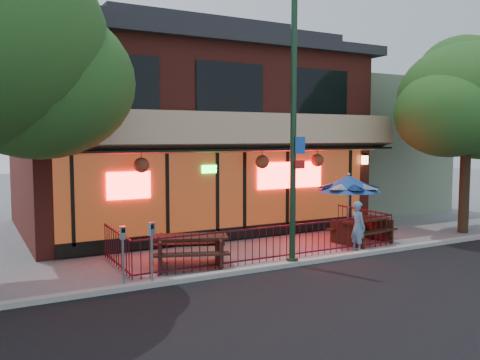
# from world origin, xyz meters

# --- Properties ---
(ground) EXTENTS (80.00, 80.00, 0.00)m
(ground) POSITION_xyz_m (0.00, 0.00, 0.00)
(ground) COLOR gray
(ground) RESTS_ON ground
(asphalt_street) EXTENTS (80.00, 11.00, 0.00)m
(asphalt_street) POSITION_xyz_m (0.00, -6.00, 0.00)
(asphalt_street) COLOR black
(asphalt_street) RESTS_ON ground
(curb) EXTENTS (80.00, 0.25, 0.12)m
(curb) POSITION_xyz_m (0.00, -0.50, 0.06)
(curb) COLOR #999993
(curb) RESTS_ON ground
(restaurant_building) EXTENTS (12.96, 9.49, 8.05)m
(restaurant_building) POSITION_xyz_m (0.00, 7.11, 4.13)
(restaurant_building) COLOR maroon
(restaurant_building) RESTS_ON ground
(neighbor_building) EXTENTS (6.00, 7.00, 6.00)m
(neighbor_building) POSITION_xyz_m (9.00, 7.70, 3.00)
(neighbor_building) COLOR slate
(neighbor_building) RESTS_ON ground
(patio_fence) EXTENTS (8.44, 2.62, 1.00)m
(patio_fence) POSITION_xyz_m (0.00, 0.50, 0.63)
(patio_fence) COLOR #400D18
(patio_fence) RESTS_ON ground
(street_light) EXTENTS (0.43, 0.32, 7.00)m
(street_light) POSITION_xyz_m (0.00, -0.40, 3.15)
(street_light) COLOR #173420
(street_light) RESTS_ON ground
(street_tree_right) EXTENTS (4.80, 4.80, 7.02)m
(street_tree_right) POSITION_xyz_m (8.04, 0.59, 4.96)
(street_tree_right) COLOR #35281A
(street_tree_right) RESTS_ON ground
(picnic_table_left) EXTENTS (2.36, 2.09, 0.84)m
(picnic_table_left) POSITION_xyz_m (-2.50, 0.70, 0.55)
(picnic_table_left) COLOR #351913
(picnic_table_left) RESTS_ON ground
(picnic_table_right) EXTENTS (2.03, 1.67, 0.79)m
(picnic_table_right) POSITION_xyz_m (3.60, 0.88, 0.52)
(picnic_table_right) COLOR #321D11
(picnic_table_right) RESTS_ON ground
(patio_umbrella) EXTENTS (1.99, 2.00, 2.28)m
(patio_umbrella) POSITION_xyz_m (3.11, 1.00, 1.95)
(patio_umbrella) COLOR gray
(patio_umbrella) RESTS_ON ground
(pedestrian) EXTENTS (0.36, 0.55, 1.51)m
(pedestrian) POSITION_xyz_m (2.63, -0.00, 0.76)
(pedestrian) COLOR #5589AB
(pedestrian) RESTS_ON ground
(parking_meter_near) EXTENTS (0.16, 0.15, 1.48)m
(parking_meter_near) POSITION_xyz_m (-3.93, -0.48, 1.00)
(parking_meter_near) COLOR gray
(parking_meter_near) RESTS_ON ground
(parking_meter_far) EXTENTS (0.15, 0.13, 1.44)m
(parking_meter_far) POSITION_xyz_m (-4.57, -0.40, 0.97)
(parking_meter_far) COLOR gray
(parking_meter_far) RESTS_ON ground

